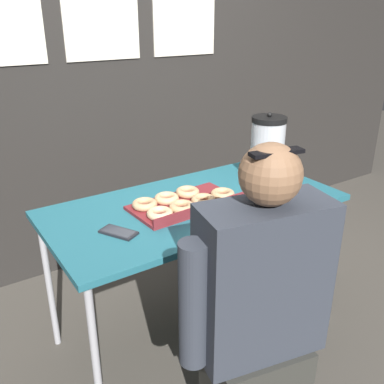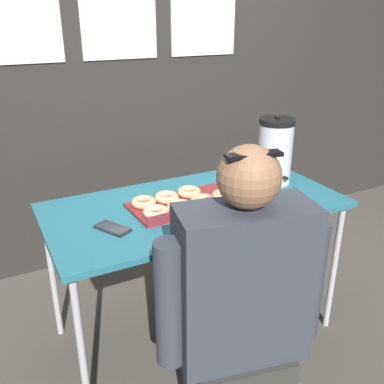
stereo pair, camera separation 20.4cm
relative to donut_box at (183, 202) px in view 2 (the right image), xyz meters
name	(u,v)px [view 2 (the right image)]	position (x,y,z in m)	size (l,w,h in m)	color
ground_plane	(195,328)	(0.07, 0.01, -0.79)	(12.00, 12.00, 0.00)	#4C473F
back_wall	(118,46)	(0.07, 1.06, 0.64)	(6.00, 0.11, 2.85)	#282623
folding_table	(195,212)	(0.07, 0.01, -0.07)	(1.43, 0.71, 0.77)	#236675
donut_box	(183,202)	(0.00, 0.00, 0.00)	(0.54, 0.30, 0.05)	maroon
coffee_urn	(275,151)	(0.58, 0.06, 0.15)	(0.19, 0.21, 0.37)	silver
cell_phone	(113,228)	(-0.37, -0.07, -0.02)	(0.14, 0.18, 0.01)	black
person_seated	(241,323)	(-0.09, -0.65, -0.20)	(0.61, 0.32, 1.25)	#33332D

